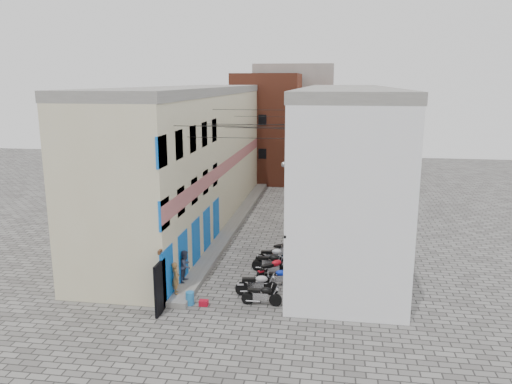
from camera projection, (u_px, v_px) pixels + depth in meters
The scene contains 21 objects.
ground at pixel (223, 312), 20.68m from camera, with size 90.00×90.00×0.00m, color #54514F.
plinth at pixel (236, 222), 33.49m from camera, with size 0.90×26.00×0.25m, color slate.
building_left at pixel (192, 156), 32.93m from camera, with size 5.10×27.00×9.00m.
building_right at pixel (345, 160), 31.45m from camera, with size 5.94×26.00×9.00m.
building_far_brick_left at pixel (267, 128), 46.87m from camera, with size 6.00×6.00×10.00m, color brown.
building_far_brick_right at pixel (321, 137), 48.25m from camera, with size 5.00×6.00×8.00m, color brown.
building_far_concrete at pixel (294, 118), 52.23m from camera, with size 8.00×5.00×11.00m, color slate.
far_shopfront at pixel (285, 174), 44.70m from camera, with size 2.00×0.30×2.40m, color black.
overhead_wires at pixel (253, 124), 26.48m from camera, with size 5.80×13.02×1.32m.
motorcycle_a at pixel (262, 294), 21.23m from camera, with size 0.55×1.74×1.01m, color black, non-canonical shape.
motorcycle_b at pixel (257, 283), 22.22m from camera, with size 0.61×1.94×1.12m, color #A7A6AA, non-canonical shape.
motorcycle_c at pixel (277, 277), 23.17m from camera, with size 0.53×1.69×0.98m, color #0D2BC9, non-canonical shape.
motorcycle_d at pixel (273, 268), 24.11m from camera, with size 0.60×1.89×1.09m, color red, non-canonical shape.
motorcycle_e at pixel (270, 261), 24.99m from camera, with size 0.58×1.85×1.07m, color black, non-canonical shape.
motorcycle_f at pixel (273, 255), 25.88m from camera, with size 0.58×1.84×1.06m, color #B8B9BD, non-canonical shape.
motorcycle_g at pixel (285, 248), 27.03m from camera, with size 0.58×1.83×1.06m, color black, non-canonical shape.
person_a at pixel (176, 278), 21.79m from camera, with size 0.52×0.34×1.43m, color #9F6D39.
person_b at pixel (185, 266), 23.13m from camera, with size 0.72×0.56×1.49m, color #393F56.
water_jug_near at pixel (190, 298), 21.34m from camera, with size 0.37×0.37×0.57m, color #267ABE.
water_jug_far at pixel (190, 299), 21.35m from camera, with size 0.30×0.30×0.47m, color blue.
red_crate at pixel (204, 303), 21.28m from camera, with size 0.38×0.28×0.23m, color #AB0C20.
Camera 1 is at (4.36, -18.63, 9.41)m, focal length 35.00 mm.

